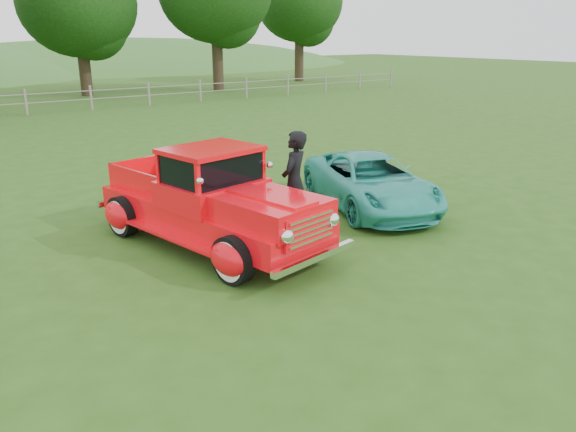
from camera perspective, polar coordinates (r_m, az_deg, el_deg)
ground at (r=9.24m, az=6.17°, el=-5.12°), size 140.00×140.00×0.00m
fence_line at (r=28.95m, az=-25.09°, el=10.44°), size 48.00×0.12×1.20m
tree_near_east at (r=36.86m, az=-20.58°, el=19.55°), size 6.80×6.80×8.33m
tree_far_east at (r=45.71m, az=1.17°, el=20.89°), size 6.60×6.60×8.86m
red_pickup at (r=9.95m, az=-7.85°, el=1.41°), size 2.87×5.21×1.78m
teal_sedan at (r=12.26m, az=8.40°, el=3.46°), size 3.16×4.50×1.14m
man at (r=10.53m, az=0.64°, el=3.46°), size 0.84×0.76×1.93m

